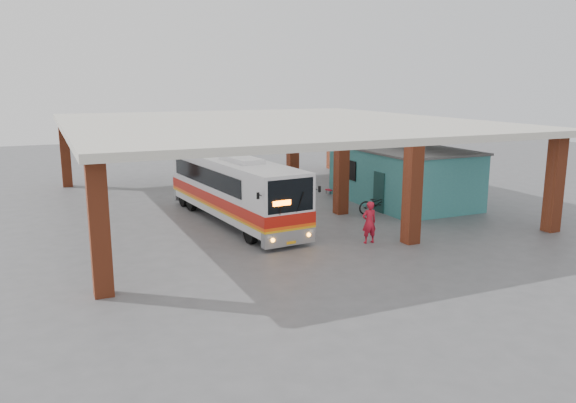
{
  "coord_description": "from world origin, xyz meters",
  "views": [
    {
      "loc": [
        -10.98,
        -21.76,
        6.62
      ],
      "look_at": [
        -1.31,
        0.0,
        1.58
      ],
      "focal_mm": 35.0,
      "sensor_mm": 36.0,
      "label": 1
    }
  ],
  "objects_px": {
    "motorcycle": "(377,203)",
    "red_chair": "(332,187)",
    "pedestrian": "(369,222)",
    "coach_bus": "(234,189)"
  },
  "relations": [
    {
      "from": "coach_bus",
      "to": "red_chair",
      "type": "height_order",
      "value": "coach_bus"
    },
    {
      "from": "pedestrian",
      "to": "red_chair",
      "type": "relative_size",
      "value": 2.03
    },
    {
      "from": "pedestrian",
      "to": "red_chair",
      "type": "distance_m",
      "value": 10.81
    },
    {
      "from": "motorcycle",
      "to": "red_chair",
      "type": "distance_m",
      "value": 5.68
    },
    {
      "from": "coach_bus",
      "to": "pedestrian",
      "type": "relative_size",
      "value": 6.35
    },
    {
      "from": "motorcycle",
      "to": "red_chair",
      "type": "bearing_deg",
      "value": 0.02
    },
    {
      "from": "motorcycle",
      "to": "pedestrian",
      "type": "height_order",
      "value": "pedestrian"
    },
    {
      "from": "coach_bus",
      "to": "pedestrian",
      "type": "bearing_deg",
      "value": -61.62
    },
    {
      "from": "pedestrian",
      "to": "red_chair",
      "type": "bearing_deg",
      "value": -107.58
    },
    {
      "from": "coach_bus",
      "to": "red_chair",
      "type": "xyz_separation_m",
      "value": [
        7.69,
        4.26,
        -1.22
      ]
    }
  ]
}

